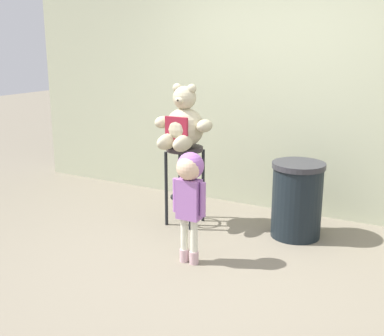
% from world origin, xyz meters
% --- Properties ---
extents(ground_plane, '(24.00, 24.00, 0.00)m').
position_xyz_m(ground_plane, '(0.00, 0.00, 0.00)').
color(ground_plane, '#766D5C').
extents(building_wall, '(6.57, 0.30, 3.67)m').
position_xyz_m(building_wall, '(0.00, 1.83, 1.83)').
color(building_wall, '#ABB090').
rests_on(building_wall, ground_plane).
extents(bar_stool_with_teddy, '(0.36, 0.36, 0.79)m').
position_xyz_m(bar_stool_with_teddy, '(-0.70, 0.83, 0.55)').
color(bar_stool_with_teddy, '#2B2327').
rests_on(bar_stool_with_teddy, ground_plane).
extents(teddy_bear, '(0.59, 0.53, 0.61)m').
position_xyz_m(teddy_bear, '(-0.70, 0.80, 1.01)').
color(teddy_bear, '#B5AC8B').
rests_on(teddy_bear, bar_stool_with_teddy).
extents(child_walking, '(0.30, 0.24, 0.94)m').
position_xyz_m(child_walking, '(-0.22, 0.06, 0.68)').
color(child_walking, '#C9A2A9').
rests_on(child_walking, ground_plane).
extents(trash_bin, '(0.49, 0.49, 0.72)m').
position_xyz_m(trash_bin, '(0.38, 1.03, 0.36)').
color(trash_bin, black).
rests_on(trash_bin, ground_plane).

